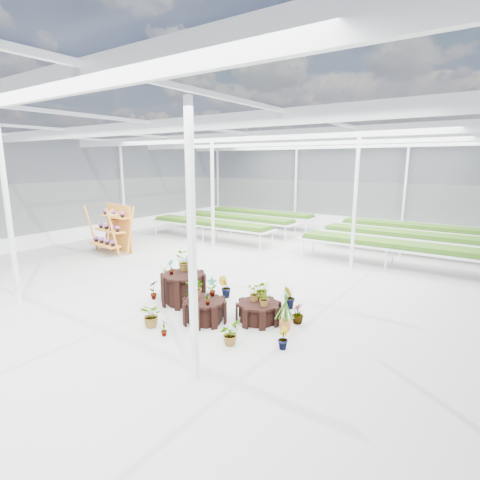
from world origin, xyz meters
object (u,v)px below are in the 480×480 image
Objects in this scene: plinth_mid at (205,311)px; bird_table at (114,230)px; plinth_tall at (183,288)px; shelf_rack at (110,229)px; plinth_low at (258,312)px.

bird_table reaches higher than plinth_mid.
plinth_tall is at bearing 153.43° from plinth_mid.
shelf_rack reaches higher than plinth_tall.
plinth_mid is (1.20, -0.60, -0.13)m from plinth_tall.
bird_table is at bearing 157.19° from plinth_tall.
shelf_rack is (-6.12, 2.39, 0.57)m from plinth_tall.
plinth_low is at bearing -35.51° from bird_table.
shelf_rack is (-7.32, 2.99, 0.69)m from plinth_mid.
shelf_rack is 1.09× the size of bird_table.
plinth_mid is 0.56× the size of bird_table.
shelf_rack is 0.28m from bird_table.
bird_table is (-7.45, 3.23, 0.61)m from plinth_mid.
plinth_mid is at bearing -26.57° from plinth_tall.
bird_table is (-8.45, 2.53, 0.64)m from plinth_low.
plinth_tall is at bearing -177.40° from plinth_low.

